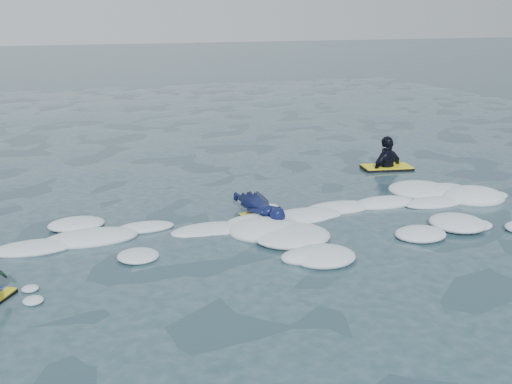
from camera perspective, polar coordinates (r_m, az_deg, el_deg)
ground at (r=8.75m, az=-2.04°, el=-6.26°), size 120.00×120.00×0.00m
foam_band at (r=9.67m, az=-3.98°, el=-4.09°), size 12.00×3.10×0.30m
prone_woman_unit at (r=10.43m, az=0.53°, el=-1.44°), size 0.69×1.52×0.37m
waiting_rider_unit at (r=14.06m, az=11.53°, el=1.75°), size 1.14×0.77×1.58m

